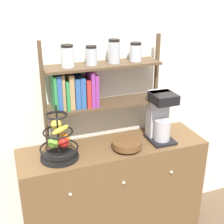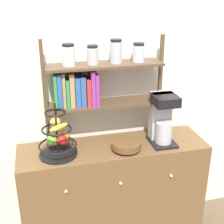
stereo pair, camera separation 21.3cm
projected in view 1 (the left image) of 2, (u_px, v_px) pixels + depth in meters
name	position (u px, v px, depth m)	size (l,w,h in m)	color
wall_back	(102.00, 74.00, 2.26)	(7.00, 0.05, 2.60)	silver
sideboard	(113.00, 194.00, 2.40)	(1.35, 0.41, 0.83)	brown
coffee_maker	(160.00, 116.00, 2.26)	(0.17, 0.22, 0.37)	black
fruit_stand	(59.00, 141.00, 2.05)	(0.26, 0.26, 0.38)	black
wooden_bowl	(127.00, 144.00, 2.18)	(0.21, 0.21, 0.06)	brown
shelf_hutch	(91.00, 81.00, 2.12)	(0.85, 0.20, 0.76)	brown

